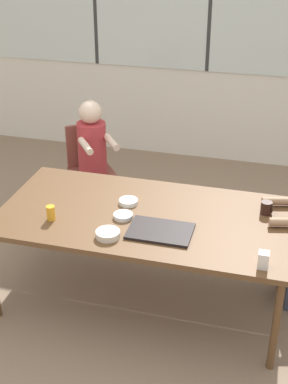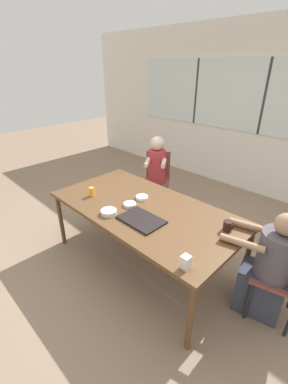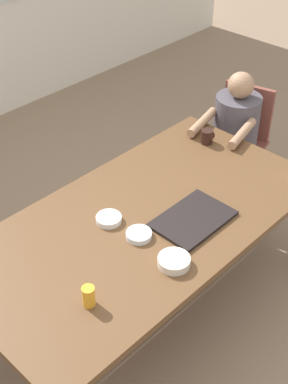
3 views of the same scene
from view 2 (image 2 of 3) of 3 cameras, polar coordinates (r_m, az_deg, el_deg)
ground_plane at (r=3.19m, az=0.00°, el=-15.08°), size 16.00×16.00×0.00m
wall_back_with_windows at (r=4.82m, az=24.90°, el=15.84°), size 8.40×0.08×2.80m
dining_table at (r=2.77m, az=0.00°, el=-4.21°), size 2.08×1.08×0.75m
chair_for_man_blue_shirt at (r=4.14m, az=3.01°, el=3.97°), size 0.56×0.56×0.88m
person_woman_green_shirt at (r=2.61m, az=25.79°, el=-15.54°), size 0.65×0.45×1.07m
person_man_blue_shirt at (r=3.99m, az=2.78°, el=3.39°), size 0.50×0.54×1.18m
food_tray_dark at (r=2.52m, az=-0.58°, el=-6.17°), size 0.43×0.30×0.02m
coffee_mug at (r=2.48m, az=18.13°, el=-7.17°), size 0.09×0.08×0.09m
juice_glass at (r=3.02m, az=-11.55°, el=0.04°), size 0.06×0.06×0.11m
milk_carton_small at (r=1.99m, az=9.25°, el=-15.13°), size 0.07×0.07×0.11m
bowl_white_shallow at (r=2.77m, az=-3.16°, el=-2.77°), size 0.14×0.14×0.03m
bowl_cereal at (r=2.64m, az=-7.83°, el=-4.43°), size 0.16×0.16×0.05m
bowl_fruit at (r=2.91m, az=-0.47°, el=-1.21°), size 0.14×0.14×0.03m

